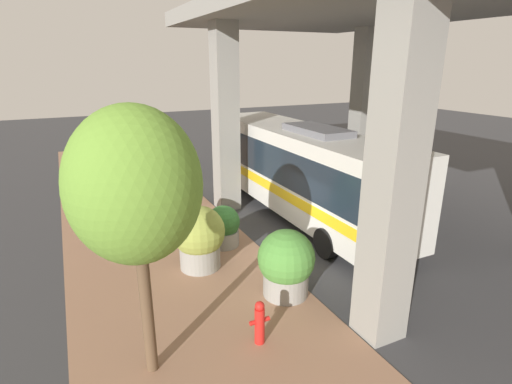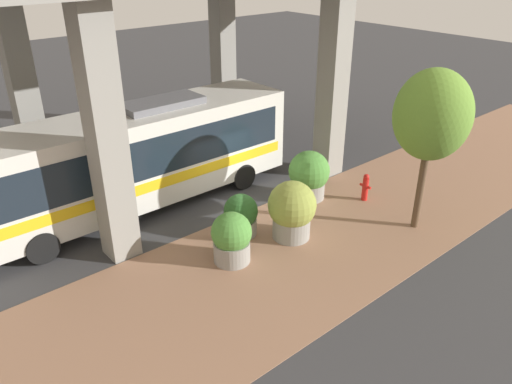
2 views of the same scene
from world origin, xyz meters
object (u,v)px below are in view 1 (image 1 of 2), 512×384
planter_back (286,264)px  planter_extra (184,217)px  planter_front (224,227)px  street_tree_near (135,187)px  bus (299,166)px  fire_hydrant (260,322)px  planter_middle (199,237)px

planter_back → planter_extra: planter_back is taller
planter_back → planter_extra: 4.92m
planter_front → planter_extra: planter_extra is taller
street_tree_near → bus: bearing=40.7°
fire_hydrant → planter_extra: planter_extra is taller
planter_front → planter_extra: 1.57m
fire_hydrant → street_tree_near: (-2.32, 0.24, 3.36)m
bus → planter_middle: size_ratio=5.82×
planter_back → planter_extra: bearing=106.8°
planter_back → bus: bearing=55.6°
planter_back → fire_hydrant: bearing=-135.8°
planter_back → street_tree_near: 4.98m
planter_back → planter_front: bearing=96.3°
bus → planter_front: 4.33m
street_tree_near → planter_front: bearing=54.3°
fire_hydrant → planter_middle: 3.90m
planter_middle → planter_extra: 2.31m
bus → planter_back: (-3.45, -5.02, -1.10)m
bus → planter_middle: bearing=-152.6°
planter_extra → street_tree_near: bearing=-112.0°
bus → street_tree_near: bearing=-139.3°
bus → planter_extra: 5.03m
fire_hydrant → planter_middle: bearing=91.4°
planter_middle → planter_front: bearing=43.0°
planter_back → street_tree_near: bearing=-162.3°
bus → planter_front: bus is taller
bus → planter_middle: 5.76m
bus → fire_hydrant: (-4.94, -6.48, -1.49)m
planter_middle → fire_hydrant: bearing=-88.6°
planter_middle → planter_extra: size_ratio=1.21×
planter_front → planter_back: bearing=-83.7°
planter_middle → planter_extra: planter_middle is taller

